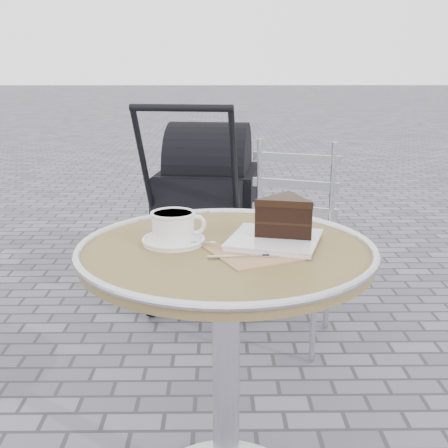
{
  "coord_description": "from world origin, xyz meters",
  "views": [
    {
      "loc": [
        -0.02,
        -1.28,
        1.14
      ],
      "look_at": [
        -0.0,
        0.03,
        0.78
      ],
      "focal_mm": 45.0,
      "sensor_mm": 36.0,
      "label": 1
    }
  ],
  "objects_px": {
    "baby_stroller": "(206,207)",
    "cake_plate_set": "(282,222)",
    "cafe_table": "(226,310)",
    "cappuccino_set": "(174,229)",
    "bistro_chair": "(290,218)"
  },
  "relations": [
    {
      "from": "cake_plate_set",
      "to": "bistro_chair",
      "type": "height_order",
      "value": "bistro_chair"
    },
    {
      "from": "cappuccino_set",
      "to": "cake_plate_set",
      "type": "height_order",
      "value": "cake_plate_set"
    },
    {
      "from": "baby_stroller",
      "to": "cafe_table",
      "type": "bearing_deg",
      "value": -78.99
    },
    {
      "from": "cake_plate_set",
      "to": "baby_stroller",
      "type": "distance_m",
      "value": 1.54
    },
    {
      "from": "cafe_table",
      "to": "cake_plate_set",
      "type": "xyz_separation_m",
      "value": [
        0.14,
        0.04,
        0.22
      ]
    },
    {
      "from": "cafe_table",
      "to": "bistro_chair",
      "type": "height_order",
      "value": "bistro_chair"
    },
    {
      "from": "cafe_table",
      "to": "bistro_chair",
      "type": "relative_size",
      "value": 0.87
    },
    {
      "from": "cappuccino_set",
      "to": "cake_plate_set",
      "type": "relative_size",
      "value": 0.52
    },
    {
      "from": "cappuccino_set",
      "to": "bistro_chair",
      "type": "xyz_separation_m",
      "value": [
        0.42,
        1.01,
        -0.24
      ]
    },
    {
      "from": "cappuccino_set",
      "to": "baby_stroller",
      "type": "distance_m",
      "value": 1.53
    },
    {
      "from": "cafe_table",
      "to": "baby_stroller",
      "type": "distance_m",
      "value": 1.54
    },
    {
      "from": "cake_plate_set",
      "to": "baby_stroller",
      "type": "xyz_separation_m",
      "value": [
        -0.22,
        1.49,
        -0.33
      ]
    },
    {
      "from": "baby_stroller",
      "to": "cake_plate_set",
      "type": "bearing_deg",
      "value": -73.69
    },
    {
      "from": "bistro_chair",
      "to": "baby_stroller",
      "type": "relative_size",
      "value": 0.83
    },
    {
      "from": "cafe_table",
      "to": "cappuccino_set",
      "type": "relative_size",
      "value": 4.26
    }
  ]
}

